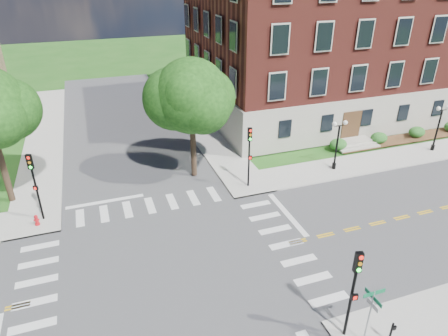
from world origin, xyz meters
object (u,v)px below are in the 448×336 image
object	(u,v)px
traffic_signal_nw	(34,179)
twin_lamp_west	(337,142)
street_sign_pole	(371,307)
traffic_signal_ne	(249,150)
fire_hydrant	(37,220)
push_button_post	(391,332)
twin_lamp_east	(438,126)
traffic_signal_se	(354,285)

from	to	relation	value
traffic_signal_nw	twin_lamp_west	xyz separation A→B (m)	(22.65, -0.09, -0.66)
twin_lamp_west	street_sign_pole	xyz separation A→B (m)	(-8.36, -15.32, -0.21)
traffic_signal_ne	fire_hydrant	bearing A→B (deg)	-179.25
push_button_post	fire_hydrant	distance (m)	21.87
street_sign_pole	push_button_post	world-z (taller)	street_sign_pole
traffic_signal_nw	twin_lamp_west	distance (m)	22.66
twin_lamp_west	street_sign_pole	world-z (taller)	twin_lamp_west
twin_lamp_west	push_button_post	xyz separation A→B (m)	(-7.28, -15.72, -1.73)
push_button_post	fire_hydrant	size ratio (longest dim) A/B	1.60
traffic_signal_ne	twin_lamp_east	bearing A→B (deg)	1.67
twin_lamp_west	traffic_signal_ne	bearing A→B (deg)	-177.68
traffic_signal_nw	twin_lamp_west	world-z (taller)	traffic_signal_nw
twin_lamp_east	fire_hydrant	world-z (taller)	twin_lamp_east
traffic_signal_ne	twin_lamp_east	size ratio (longest dim) A/B	1.13
twin_lamp_east	fire_hydrant	bearing A→B (deg)	-178.75
traffic_signal_ne	traffic_signal_nw	xyz separation A→B (m)	(-14.76, 0.41, 0.00)
traffic_signal_nw	push_button_post	size ratio (longest dim) A/B	4.00
traffic_signal_ne	twin_lamp_west	world-z (taller)	traffic_signal_ne
twin_lamp_west	street_sign_pole	distance (m)	17.45
traffic_signal_nw	street_sign_pole	bearing A→B (deg)	-47.17
twin_lamp_west	push_button_post	world-z (taller)	twin_lamp_west
twin_lamp_east	twin_lamp_west	bearing A→B (deg)	-178.82
traffic_signal_nw	twin_lamp_east	world-z (taller)	traffic_signal_nw
traffic_signal_nw	twin_lamp_east	size ratio (longest dim) A/B	1.13
traffic_signal_ne	street_sign_pole	bearing A→B (deg)	-91.83
street_sign_pole	push_button_post	size ratio (longest dim) A/B	2.58
twin_lamp_west	street_sign_pole	bearing A→B (deg)	-118.64
traffic_signal_se	push_button_post	size ratio (longest dim) A/B	4.00
traffic_signal_se	traffic_signal_nw	world-z (taller)	same
traffic_signal_ne	traffic_signal_nw	size ratio (longest dim) A/B	1.00
twin_lamp_east	traffic_signal_se	bearing A→B (deg)	-142.81
street_sign_pole	push_button_post	distance (m)	1.90
push_button_post	traffic_signal_nw	bearing A→B (deg)	134.18
twin_lamp_west	twin_lamp_east	world-z (taller)	same
traffic_signal_ne	twin_lamp_east	distance (m)	18.58
twin_lamp_east	fire_hydrant	distance (m)	33.74
traffic_signal_nw	twin_lamp_west	bearing A→B (deg)	-0.24
traffic_signal_ne	push_button_post	xyz separation A→B (m)	(0.60, -15.40, -2.39)
traffic_signal_se	traffic_signal_ne	distance (m)	14.37
twin_lamp_west	traffic_signal_se	bearing A→B (deg)	-121.35
traffic_signal_ne	push_button_post	distance (m)	15.60
twin_lamp_east	fire_hydrant	xyz separation A→B (m)	(-33.67, -0.74, -2.06)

